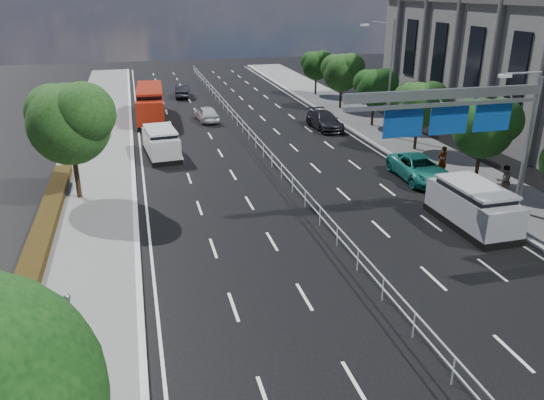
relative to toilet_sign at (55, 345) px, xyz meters
name	(u,v)px	position (x,y,z in m)	size (l,w,h in m)	color
ground	(437,367)	(10.95, 0.00, -2.94)	(160.00, 160.00, 0.00)	black
median_fence	(266,153)	(10.95, 22.50, -2.42)	(0.05, 85.00, 1.02)	silver
hedge_near	(10,330)	(-2.35, 5.00, -2.58)	(1.00, 36.00, 0.44)	black
toilet_sign	(55,345)	(0.00, 0.00, 0.00)	(1.62, 0.18, 4.34)	gray
overhead_gantry	(465,113)	(17.69, 10.05, 2.66)	(10.24, 0.38, 7.45)	gray
streetlight_far	(387,72)	(21.46, 26.00, 2.27)	(2.78, 2.40, 9.00)	gray
near_tree_back	(70,119)	(-0.99, 17.97, 1.67)	(4.84, 4.51, 6.69)	black
far_tree_d	(485,125)	(22.20, 14.48, 0.74)	(3.85, 3.59, 5.34)	black
far_tree_e	(420,103)	(22.20, 21.98, 0.61)	(3.63, 3.38, 5.13)	black
far_tree_f	(375,86)	(22.20, 29.48, 0.55)	(3.52, 3.28, 5.02)	black
far_tree_g	(342,71)	(22.20, 36.98, 0.81)	(3.96, 3.69, 5.45)	black
far_tree_h	(317,64)	(22.20, 44.48, 0.48)	(3.41, 3.18, 4.91)	black
white_minivan	(161,143)	(4.00, 25.16, -1.94)	(2.49, 4.90, 2.05)	black
red_bus	(150,102)	(3.84, 37.30, -1.42)	(2.80, 9.90, 2.93)	black
near_car_silver	(206,113)	(8.61, 35.25, -2.26)	(1.61, 4.01, 1.37)	silver
near_car_dark	(183,91)	(7.68, 47.20, -2.27)	(1.43, 4.10, 1.35)	black
silver_minivan	(473,206)	(18.28, 9.19, -1.86)	(2.32, 5.33, 2.20)	black
parked_car_teal	(419,168)	(19.25, 16.20, -2.21)	(2.44, 5.29, 1.47)	#1B7A6D
parked_car_dark	(325,120)	(17.94, 29.88, -2.23)	(2.01, 4.94, 1.43)	black
pedestrian_a	(442,160)	(20.91, 16.33, -1.87)	(0.68, 0.44, 1.86)	gray
pedestrian_b	(504,181)	(22.22, 12.09, -1.88)	(0.89, 0.70, 1.84)	gray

